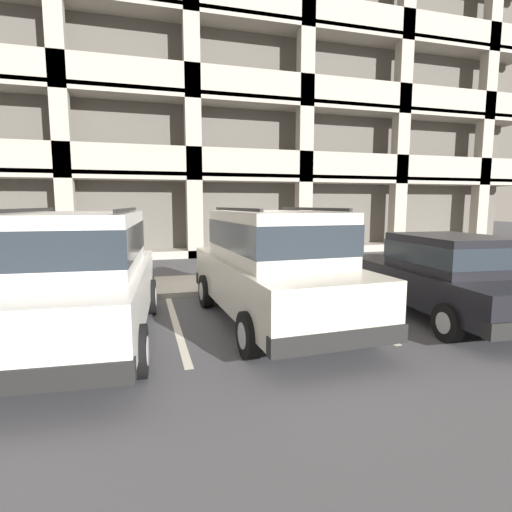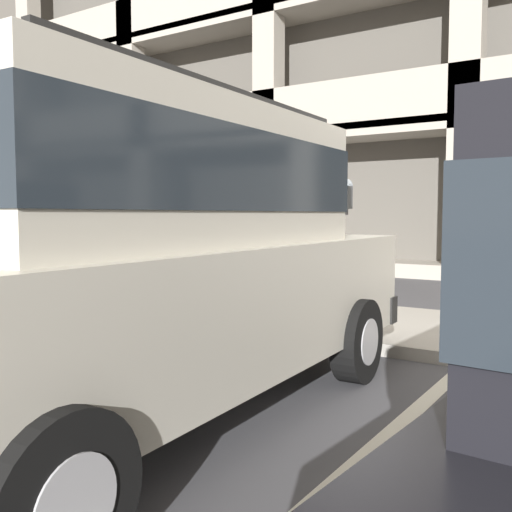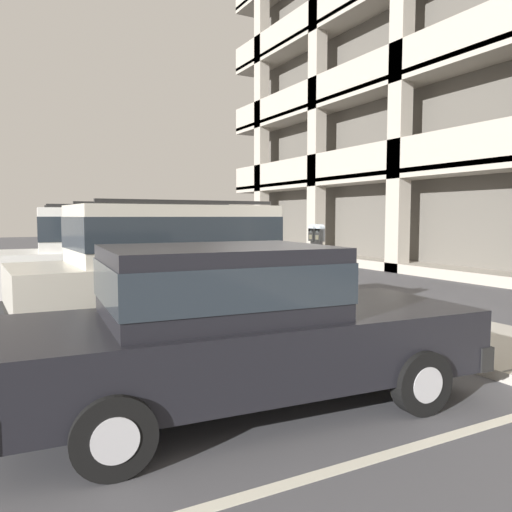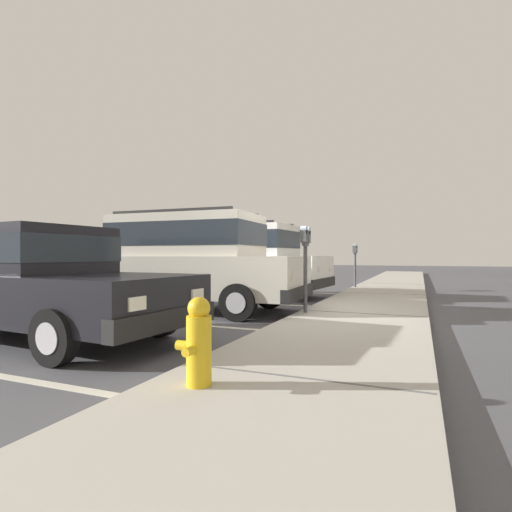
{
  "view_description": "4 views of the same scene",
  "coord_description": "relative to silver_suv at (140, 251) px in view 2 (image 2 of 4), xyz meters",
  "views": [
    {
      "loc": [
        -2.08,
        -8.71,
        2.1
      ],
      "look_at": [
        0.13,
        -1.04,
        1.05
      ],
      "focal_mm": 28.0,
      "sensor_mm": 36.0,
      "label": 1
    },
    {
      "loc": [
        2.71,
        -4.79,
        1.32
      ],
      "look_at": [
        -0.09,
        -0.53,
        0.95
      ],
      "focal_mm": 40.0,
      "sensor_mm": 36.0,
      "label": 2
    },
    {
      "loc": [
        7.42,
        -4.66,
        1.81
      ],
      "look_at": [
        0.43,
        -0.93,
        1.18
      ],
      "focal_mm": 35.0,
      "sensor_mm": 36.0,
      "label": 3
    },
    {
      "loc": [
        7.23,
        2.27,
        1.15
      ],
      "look_at": [
        0.49,
        -0.52,
        1.14
      ],
      "focal_mm": 28.0,
      "sensor_mm": 36.0,
      "label": 4
    }
  ],
  "objects": [
    {
      "name": "parking_stall_lines",
      "position": [
        1.44,
        0.78,
        -1.08
      ],
      "size": [
        12.55,
        4.8,
        0.01
      ],
      "color": "silver",
      "rests_on": "ground_plane"
    },
    {
      "name": "silver_suv",
      "position": [
        0.0,
        0.0,
        0.0
      ],
      "size": [
        2.16,
        4.86,
        2.03
      ],
      "rotation": [
        0.0,
        0.0,
        0.04
      ],
      "color": "beige",
      "rests_on": "ground_plane"
    },
    {
      "name": "sidewalk",
      "position": [
        -0.12,
        3.48,
        -1.03
      ],
      "size": [
        40.0,
        2.2,
        0.12
      ],
      "color": "#ADA89E",
      "rests_on": "ground_plane"
    },
    {
      "name": "parking_meter_near",
      "position": [
        0.14,
        2.53,
        0.18
      ],
      "size": [
        0.35,
        0.12,
        1.55
      ],
      "color": "#47474C",
      "rests_on": "sidewalk"
    },
    {
      "name": "ground_plane",
      "position": [
        -0.12,
        2.18,
        -1.14
      ],
      "size": [
        80.0,
        80.0,
        0.1
      ],
      "color": "#4C4C51"
    }
  ]
}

